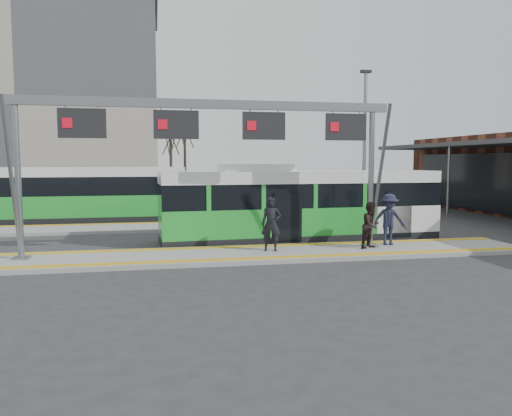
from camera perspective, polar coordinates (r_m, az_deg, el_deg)
The scene contains 15 objects.
ground at distance 17.18m, azimuth -3.81°, elevation -5.66°, with size 120.00×120.00×0.00m, color #2D2D30.
platform_main at distance 17.16m, azimuth -3.81°, elevation -5.41°, with size 22.00×3.00×0.15m, color gray.
platform_second at distance 24.99m, azimuth -15.40°, elevation -2.22°, with size 20.00×3.00×0.15m, color gray.
tactile_main at distance 17.15m, azimuth -3.82°, elevation -5.14°, with size 22.00×2.65×0.02m.
tactile_second at distance 26.12m, azimuth -15.23°, elevation -1.71°, with size 20.00×0.35×0.02m.
gantry at distance 17.11m, azimuth -5.18°, elevation 8.75°, with size 13.00×1.68×5.20m.
apartment_block at distance 54.36m, azimuth -24.29°, elevation 11.11°, with size 24.50×12.50×18.40m.
hero_bus at distance 20.78m, azimuth 5.04°, elevation 0.28°, with size 11.66×3.06×3.18m.
bg_bus_green at distance 28.78m, azimuth -20.17°, elevation 1.40°, with size 11.93×2.70×2.97m.
passenger_a at distance 17.44m, azimuth 1.75°, elevation -1.85°, with size 0.69×0.45×1.88m, color black.
passenger_b at distance 18.43m, azimuth 13.02°, elevation -1.93°, with size 0.81×0.63×1.67m, color black.
passenger_c at distance 19.32m, azimuth 14.94°, elevation -1.27°, with size 1.24×0.71×1.92m, color #1E2036.
tree_left at distance 48.22m, azimuth -9.73°, elevation 7.67°, with size 1.40×1.40×7.02m.
tree_mid at distance 51.72m, azimuth -8.15°, elevation 8.64°, with size 1.40×1.40×8.36m.
lamp_east at distance 24.48m, azimuth 12.29°, elevation 6.95°, with size 0.50×0.25×7.56m.
Camera 1 is at (-2.19, -16.72, 3.26)m, focal length 35.00 mm.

